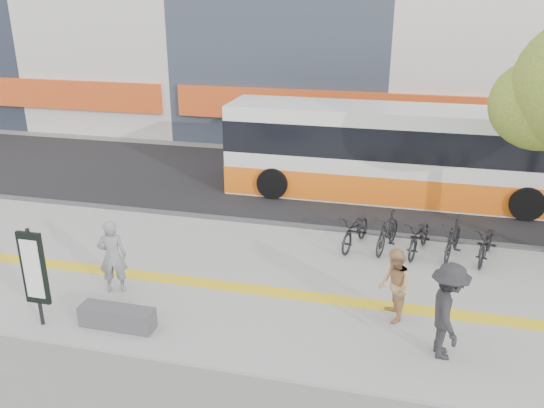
% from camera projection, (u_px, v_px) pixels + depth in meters
% --- Properties ---
extents(ground, '(120.00, 120.00, 0.00)m').
position_uv_depth(ground, '(253.00, 316.00, 12.27)').
color(ground, slate).
rests_on(ground, ground).
extents(sidewalk, '(40.00, 7.00, 0.08)m').
position_uv_depth(sidewalk, '(269.00, 282.00, 13.62)').
color(sidewalk, gray).
rests_on(sidewalk, ground).
extents(tactile_strip, '(40.00, 0.45, 0.01)m').
position_uv_depth(tactile_strip, '(264.00, 291.00, 13.15)').
color(tactile_strip, yellow).
rests_on(tactile_strip, sidewalk).
extents(street, '(40.00, 8.00, 0.06)m').
position_uv_depth(street, '(320.00, 186.00, 20.42)').
color(street, black).
rests_on(street, ground).
extents(curb, '(40.00, 0.25, 0.14)m').
position_uv_depth(curb, '(298.00, 227.00, 16.78)').
color(curb, '#3B3B3E').
rests_on(curb, ground).
extents(bench, '(1.60, 0.45, 0.45)m').
position_uv_depth(bench, '(117.00, 317.00, 11.66)').
color(bench, '#3B3B3E').
rests_on(bench, sidewalk).
extents(signboard, '(0.55, 0.10, 2.20)m').
position_uv_depth(signboard, '(34.00, 270.00, 11.38)').
color(signboard, black).
rests_on(signboard, sidewalk).
extents(bus, '(11.54, 2.74, 3.07)m').
position_uv_depth(bus, '(397.00, 156.00, 18.84)').
color(bus, silver).
rests_on(bus, street).
extents(bicycle_row, '(4.50, 1.95, 1.08)m').
position_uv_depth(bicycle_row, '(420.00, 236.00, 14.89)').
color(bicycle_row, black).
rests_on(bicycle_row, sidewalk).
extents(seated_woman, '(0.76, 0.63, 1.78)m').
position_uv_depth(seated_woman, '(112.00, 256.00, 12.85)').
color(seated_woman, black).
rests_on(seated_woman, sidewalk).
extents(pedestrian_tan, '(0.80, 0.92, 1.62)m').
position_uv_depth(pedestrian_tan, '(394.00, 286.00, 11.74)').
color(pedestrian_tan, tan).
rests_on(pedestrian_tan, sidewalk).
extents(pedestrian_dark, '(0.88, 1.34, 1.95)m').
position_uv_depth(pedestrian_dark, '(448.00, 311.00, 10.48)').
color(pedestrian_dark, '#232325').
rests_on(pedestrian_dark, sidewalk).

